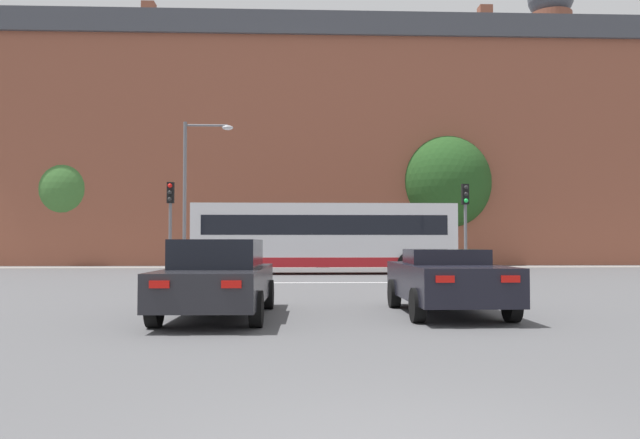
# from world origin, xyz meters

# --- Properties ---
(stop_line_strip) EXTENTS (9.08, 0.30, 0.01)m
(stop_line_strip) POSITION_xyz_m (0.00, 18.71, 0.00)
(stop_line_strip) COLOR silver
(stop_line_strip) RESTS_ON ground_plane
(far_pavement) EXTENTS (70.09, 2.50, 0.01)m
(far_pavement) POSITION_xyz_m (0.00, 32.90, 0.01)
(far_pavement) COLOR gray
(far_pavement) RESTS_ON ground_plane
(brick_civic_building) EXTENTS (47.78, 13.85, 21.89)m
(brick_civic_building) POSITION_xyz_m (1.24, 42.07, 8.28)
(brick_civic_building) COLOR brown
(brick_civic_building) RESTS_ON ground_plane
(car_saloon_left) EXTENTS (2.08, 4.96, 1.53)m
(car_saloon_left) POSITION_xyz_m (-2.32, 8.32, 0.78)
(car_saloon_left) COLOR #232328
(car_saloon_left) RESTS_ON ground_plane
(car_roadster_right) EXTENTS (1.98, 4.32, 1.33)m
(car_roadster_right) POSITION_xyz_m (2.31, 8.65, 0.70)
(car_roadster_right) COLOR black
(car_roadster_right) RESTS_ON ground_plane
(bus_crossing_lead) EXTENTS (12.16, 2.63, 3.26)m
(bus_crossing_lead) POSITION_xyz_m (0.54, 25.25, 1.76)
(bus_crossing_lead) COLOR silver
(bus_crossing_lead) RESTS_ON ground_plane
(traffic_light_near_left) EXTENTS (0.26, 0.31, 3.77)m
(traffic_light_near_left) POSITION_xyz_m (-5.57, 19.85, 2.56)
(traffic_light_near_left) COLOR slate
(traffic_light_near_left) RESTS_ON ground_plane
(traffic_light_near_right) EXTENTS (0.26, 0.31, 3.75)m
(traffic_light_near_right) POSITION_xyz_m (5.82, 19.88, 2.54)
(traffic_light_near_right) COLOR slate
(traffic_light_near_right) RESTS_ON ground_plane
(street_lamp_junction) EXTENTS (2.26, 0.36, 6.98)m
(street_lamp_junction) POSITION_xyz_m (-5.45, 24.44, 4.30)
(street_lamp_junction) COLOR slate
(street_lamp_junction) RESTS_ON ground_plane
(pedestrian_waiting) EXTENTS (0.31, 0.44, 1.83)m
(pedestrian_waiting) POSITION_xyz_m (-5.34, 32.99, 1.08)
(pedestrian_waiting) COLOR brown
(pedestrian_waiting) RESTS_ON ground_plane
(pedestrian_walking_east) EXTENTS (0.26, 0.41, 1.82)m
(pedestrian_walking_east) POSITION_xyz_m (0.47, 32.33, 1.08)
(pedestrian_walking_east) COLOR #333851
(pedestrian_walking_east) RESTS_ON ground_plane
(pedestrian_walking_west) EXTENTS (0.46, 0.37, 1.85)m
(pedestrian_walking_west) POSITION_xyz_m (-5.88, 33.68, 1.10)
(pedestrian_walking_west) COLOR #333851
(pedestrian_walking_west) RESTS_ON ground_plane
(tree_by_building) EXTENTS (4.48, 4.48, 6.32)m
(tree_by_building) POSITION_xyz_m (-10.95, 37.86, 3.96)
(tree_by_building) COLOR #4C3823
(tree_by_building) RESTS_ON ground_plane
(tree_kerbside) EXTENTS (5.38, 5.38, 7.66)m
(tree_kerbside) POSITION_xyz_m (-15.43, 37.69, 4.83)
(tree_kerbside) COLOR #4C3823
(tree_kerbside) RESTS_ON ground_plane
(tree_distant) EXTENTS (6.08, 6.08, 8.57)m
(tree_distant) POSITION_xyz_m (9.03, 36.54, 5.37)
(tree_distant) COLOR #4C3823
(tree_distant) RESTS_ON ground_plane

